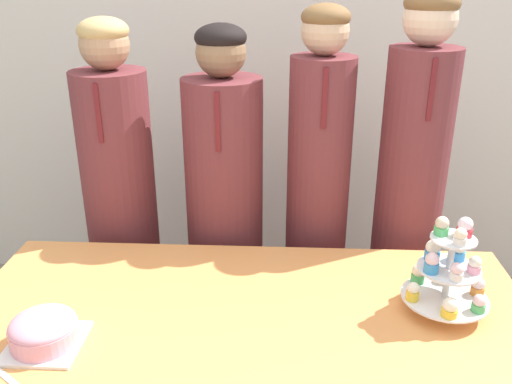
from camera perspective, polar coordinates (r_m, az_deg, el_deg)
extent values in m
cube|color=silver|center=(2.91, 1.01, 15.54)|extent=(9.00, 0.06, 2.70)
cube|color=white|center=(1.69, -21.23, -14.60)|extent=(0.20, 0.20, 0.01)
cylinder|color=pink|center=(1.67, -21.39, -13.71)|extent=(0.19, 0.19, 0.05)
ellipsoid|color=pink|center=(1.66, -21.54, -12.85)|extent=(0.18, 0.18, 0.07)
cylinder|color=silver|center=(1.75, 19.55, -8.28)|extent=(0.02, 0.02, 0.25)
cylinder|color=silver|center=(1.79, 19.22, -10.43)|extent=(0.26, 0.26, 0.01)
cylinder|color=silver|center=(1.74, 19.64, -7.63)|extent=(0.19, 0.19, 0.01)
cylinder|color=silver|center=(1.69, 20.08, -4.68)|extent=(0.13, 0.13, 0.01)
cylinder|color=yellow|center=(1.70, 19.67, -11.84)|extent=(0.05, 0.05, 0.02)
sphere|color=white|center=(1.68, 19.78, -11.12)|extent=(0.04, 0.04, 0.04)
cylinder|color=#4CB766|center=(1.75, 22.35, -11.19)|extent=(0.04, 0.04, 0.02)
sphere|color=silver|center=(1.73, 22.46, -10.53)|extent=(0.04, 0.04, 0.04)
cylinder|color=orange|center=(1.83, 22.27, -9.57)|extent=(0.04, 0.04, 0.03)
sphere|color=silver|center=(1.81, 22.38, -8.91)|extent=(0.04, 0.04, 0.04)
cylinder|color=#4CB766|center=(1.87, 19.65, -8.33)|extent=(0.04, 0.04, 0.03)
sphere|color=silver|center=(1.85, 19.76, -7.56)|extent=(0.04, 0.04, 0.04)
cylinder|color=#4CB766|center=(1.83, 16.64, -8.68)|extent=(0.04, 0.04, 0.03)
sphere|color=#F4E5C6|center=(1.81, 16.74, -7.95)|extent=(0.04, 0.04, 0.04)
cylinder|color=yellow|center=(1.73, 16.13, -10.40)|extent=(0.04, 0.04, 0.03)
sphere|color=white|center=(1.72, 16.23, -9.69)|extent=(0.04, 0.04, 0.04)
cylinder|color=#3893DB|center=(1.76, 18.04, -6.34)|extent=(0.05, 0.05, 0.03)
sphere|color=white|center=(1.75, 18.15, -5.53)|extent=(0.04, 0.04, 0.04)
cylinder|color=#3893DB|center=(1.69, 17.96, -7.57)|extent=(0.04, 0.04, 0.03)
sphere|color=silver|center=(1.68, 18.07, -6.75)|extent=(0.04, 0.04, 0.04)
cylinder|color=white|center=(1.67, 20.31, -8.31)|extent=(0.04, 0.04, 0.03)
sphere|color=silver|center=(1.66, 20.43, -7.58)|extent=(0.04, 0.04, 0.04)
cylinder|color=pink|center=(1.73, 21.96, -7.52)|extent=(0.04, 0.04, 0.02)
sphere|color=white|center=(1.72, 22.07, -6.85)|extent=(0.04, 0.04, 0.04)
cylinder|color=#3893DB|center=(1.78, 20.47, -6.26)|extent=(0.04, 0.04, 0.03)
sphere|color=#F4E5C6|center=(1.77, 20.59, -5.49)|extent=(0.04, 0.04, 0.04)
cylinder|color=#4CB766|center=(1.69, 18.91, -3.86)|extent=(0.04, 0.04, 0.02)
sphere|color=beige|center=(1.68, 19.01, -3.11)|extent=(0.04, 0.04, 0.04)
cylinder|color=white|center=(1.65, 20.65, -4.87)|extent=(0.04, 0.04, 0.02)
sphere|color=#F4E5C6|center=(1.64, 20.75, -4.16)|extent=(0.04, 0.04, 0.04)
cylinder|color=#E5333D|center=(1.71, 21.07, -3.95)|extent=(0.05, 0.05, 0.02)
sphere|color=silver|center=(1.70, 21.19, -3.18)|extent=(0.04, 0.04, 0.04)
cylinder|color=brown|center=(2.38, -13.76, -3.84)|extent=(0.30, 0.30, 1.35)
sphere|color=tan|center=(2.16, -15.68, 14.68)|extent=(0.19, 0.19, 0.19)
ellipsoid|color=tan|center=(2.16, -15.83, 16.04)|extent=(0.19, 0.19, 0.10)
cube|color=maroon|center=(2.06, -16.27, 7.91)|extent=(0.02, 0.01, 0.22)
cylinder|color=brown|center=(2.30, -3.25, -4.46)|extent=(0.32, 0.32, 1.32)
sphere|color=#8E6B4C|center=(2.07, -3.72, 14.50)|extent=(0.19, 0.19, 0.19)
ellipsoid|color=black|center=(2.07, -3.75, 15.94)|extent=(0.19, 0.19, 0.10)
cube|color=maroon|center=(1.96, -4.07, 7.31)|extent=(0.02, 0.01, 0.22)
cylinder|color=brown|center=(2.28, 6.33, -3.72)|extent=(0.25, 0.25, 1.41)
sphere|color=#D6AD89|center=(2.06, 7.31, 16.47)|extent=(0.18, 0.18, 0.18)
ellipsoid|color=brown|center=(2.05, 7.38, 17.82)|extent=(0.18, 0.18, 0.10)
cube|color=maroon|center=(1.97, 7.24, 9.73)|extent=(0.02, 0.01, 0.22)
cylinder|color=brown|center=(2.32, 15.49, -3.42)|extent=(0.27, 0.27, 1.44)
sphere|color=beige|center=(2.11, 17.87, 16.98)|extent=(0.19, 0.19, 0.19)
ellipsoid|color=brown|center=(2.11, 18.05, 18.41)|extent=(0.20, 0.20, 0.11)
cube|color=maroon|center=(2.01, 18.02, 10.15)|extent=(0.02, 0.01, 0.22)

